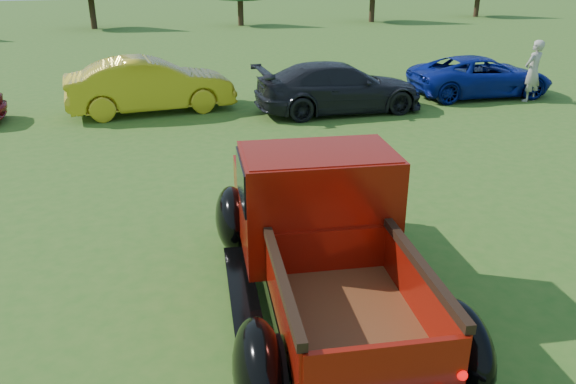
# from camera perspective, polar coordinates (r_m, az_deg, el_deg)

# --- Properties ---
(ground) EXTENTS (120.00, 120.00, 0.00)m
(ground) POSITION_cam_1_polar(r_m,az_deg,el_deg) (8.15, 3.22, -6.59)
(ground) COLOR #315E1A
(ground) RESTS_ON ground
(pickup_truck) EXTENTS (3.01, 5.33, 1.89)m
(pickup_truck) POSITION_cam_1_polar(r_m,az_deg,el_deg) (6.95, 2.93, -3.63)
(pickup_truck) COLOR black
(pickup_truck) RESTS_ON ground
(show_car_yellow) EXTENTS (4.59, 1.79, 1.49)m
(show_car_yellow) POSITION_cam_1_polar(r_m,az_deg,el_deg) (16.22, -13.80, 10.50)
(show_car_yellow) COLOR gold
(show_car_yellow) RESTS_ON ground
(show_car_grey) EXTENTS (4.75, 2.10, 1.36)m
(show_car_grey) POSITION_cam_1_polar(r_m,az_deg,el_deg) (15.85, 5.22, 10.53)
(show_car_grey) COLOR black
(show_car_grey) RESTS_ON ground
(show_car_blue) EXTENTS (4.54, 2.41, 1.22)m
(show_car_blue) POSITION_cam_1_polar(r_m,az_deg,el_deg) (18.72, 18.98, 11.07)
(show_car_blue) COLOR navy
(show_car_blue) RESTS_ON ground
(spectator) EXTENTS (0.76, 0.62, 1.80)m
(spectator) POSITION_cam_1_polar(r_m,az_deg,el_deg) (18.47, 23.62, 11.20)
(spectator) COLOR #A59E8F
(spectator) RESTS_ON ground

